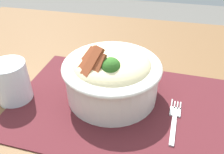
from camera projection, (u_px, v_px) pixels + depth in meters
name	position (u px, v px, depth m)	size (l,w,h in m)	color
table	(111.00, 117.00, 0.56)	(1.20, 0.97, 0.72)	brown
placemat	(120.00, 105.00, 0.50)	(0.46, 0.31, 0.00)	#47191E
bowl	(112.00, 74.00, 0.49)	(0.21, 0.21, 0.14)	silver
fork	(174.00, 118.00, 0.47)	(0.02, 0.13, 0.00)	silver
drinking_glass	(13.00, 84.00, 0.50)	(0.07, 0.07, 0.09)	silver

